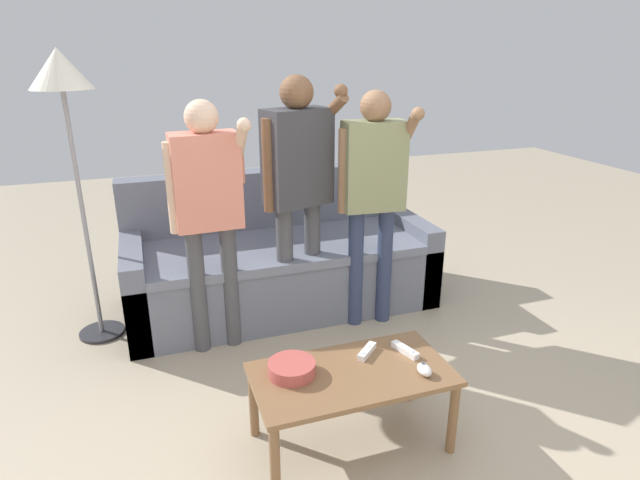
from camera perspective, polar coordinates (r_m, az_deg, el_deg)
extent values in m
plane|color=tan|center=(2.75, 5.30, -19.87)|extent=(12.00, 12.00, 0.00)
cube|color=slate|center=(3.82, -4.26, -3.85)|extent=(2.11, 0.90, 0.43)
cube|color=slate|center=(3.66, -4.07, -0.77)|extent=(1.83, 0.78, 0.06)
cube|color=slate|center=(3.99, -5.77, 4.16)|extent=(2.11, 0.18, 0.48)
cube|color=slate|center=(3.69, -19.27, -4.64)|extent=(0.14, 0.90, 0.58)
cube|color=slate|center=(4.12, 9.03, -1.05)|extent=(0.14, 0.90, 0.58)
cube|color=brown|center=(2.46, 3.47, -14.26)|extent=(0.90, 0.47, 0.03)
cylinder|color=brown|center=(2.33, -4.88, -22.80)|extent=(0.04, 0.04, 0.37)
cylinder|color=brown|center=(2.60, 14.14, -18.13)|extent=(0.04, 0.04, 0.37)
cylinder|color=brown|center=(2.64, -7.18, -16.99)|extent=(0.04, 0.04, 0.37)
cylinder|color=brown|center=(2.88, 9.71, -13.59)|extent=(0.04, 0.04, 0.37)
cylinder|color=#B24C47|center=(2.42, -3.07, -13.65)|extent=(0.21, 0.21, 0.06)
ellipsoid|color=white|center=(2.47, 11.18, -13.55)|extent=(0.06, 0.09, 0.05)
cylinder|color=#4C4C51|center=(2.46, 11.08, -12.89)|extent=(0.02, 0.02, 0.01)
cylinder|color=#2D2D33|center=(3.79, -22.43, -9.15)|extent=(0.28, 0.28, 0.02)
cylinder|color=gray|center=(3.49, -24.10, 1.99)|extent=(0.03, 0.03, 1.52)
cone|color=silver|center=(3.35, -26.30, 16.26)|extent=(0.34, 0.34, 0.22)
cylinder|color=#47474C|center=(3.25, -13.02, -5.39)|extent=(0.10, 0.10, 0.79)
cylinder|color=#47474C|center=(3.28, -9.62, -4.91)|extent=(0.10, 0.10, 0.79)
cube|color=#DB7F6B|center=(3.04, -12.17, 6.22)|extent=(0.38, 0.21, 0.54)
sphere|color=beige|center=(2.98, -12.68, 12.84)|extent=(0.19, 0.19, 0.19)
cylinder|color=beige|center=(3.03, -15.62, 5.37)|extent=(0.07, 0.07, 0.51)
cylinder|color=#DB7F6B|center=(3.05, -8.82, 8.47)|extent=(0.07, 0.07, 0.26)
cylinder|color=beige|center=(2.94, -8.55, 10.75)|extent=(0.07, 0.22, 0.23)
sphere|color=beige|center=(2.83, -8.20, 12.18)|extent=(0.08, 0.08, 0.08)
cylinder|color=#47474C|center=(3.39, -3.76, -3.24)|extent=(0.11, 0.11, 0.84)
cylinder|color=#47474C|center=(3.49, -0.82, -2.45)|extent=(0.11, 0.11, 0.84)
cube|color=#38383D|center=(3.23, -2.44, 8.88)|extent=(0.44, 0.32, 0.58)
sphere|color=brown|center=(3.17, -2.55, 15.63)|extent=(0.20, 0.20, 0.20)
cylinder|color=brown|center=(3.13, -5.54, 7.95)|extent=(0.07, 0.07, 0.55)
cylinder|color=#38383D|center=(3.32, 0.48, 11.16)|extent=(0.07, 0.07, 0.27)
cylinder|color=brown|center=(3.23, 1.35, 13.89)|extent=(0.14, 0.27, 0.21)
sphere|color=brown|center=(3.16, 2.26, 15.76)|extent=(0.08, 0.08, 0.08)
cylinder|color=#2D3856|center=(3.48, 3.84, -3.03)|extent=(0.10, 0.10, 0.80)
cylinder|color=#2D3856|center=(3.54, 6.94, -2.72)|extent=(0.10, 0.10, 0.80)
cube|color=gray|center=(3.30, 5.79, 7.94)|extent=(0.40, 0.24, 0.55)
sphere|color=#936B4C|center=(3.24, 6.02, 14.16)|extent=(0.19, 0.19, 0.19)
cylinder|color=#936B4C|center=(3.25, 2.58, 7.38)|extent=(0.07, 0.07, 0.52)
cylinder|color=gray|center=(3.34, 8.97, 9.80)|extent=(0.07, 0.07, 0.26)
cylinder|color=#936B4C|center=(3.24, 9.75, 11.92)|extent=(0.08, 0.23, 0.23)
sphere|color=#936B4C|center=(3.14, 10.53, 13.23)|extent=(0.08, 0.08, 0.08)
cube|color=white|center=(2.61, 9.15, -11.63)|extent=(0.08, 0.16, 0.03)
cylinder|color=silver|center=(2.61, 8.73, -11.06)|extent=(0.01, 0.01, 0.00)
cube|color=silver|center=(2.57, 9.93, -11.73)|extent=(0.02, 0.02, 0.00)
cube|color=white|center=(2.57, 5.08, -11.87)|extent=(0.13, 0.13, 0.03)
cylinder|color=silver|center=(2.59, 5.33, -11.28)|extent=(0.01, 0.01, 0.00)
cube|color=silver|center=(2.53, 4.69, -12.02)|extent=(0.02, 0.02, 0.00)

